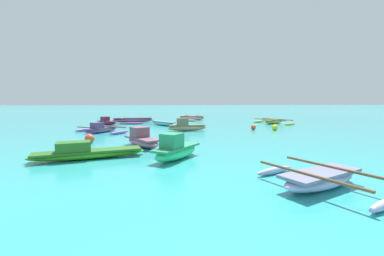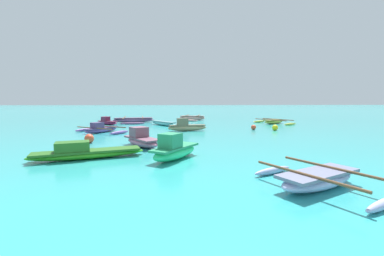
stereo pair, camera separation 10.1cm
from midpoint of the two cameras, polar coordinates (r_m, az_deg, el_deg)
name	(u,v)px [view 2 (the right image)]	position (r m, az deg, el deg)	size (l,w,h in m)	color
moored_boat_0	(274,122)	(25.19, 17.82, 1.37)	(3.40, 4.02, 0.43)	#C1CB49
moored_boat_1	(192,118)	(28.21, 0.16, 2.26)	(2.90, 3.65, 0.55)	#E7A197
moored_boat_2	(101,129)	(18.41, -19.45, -0.23)	(3.84, 3.29, 0.71)	#7E52A2
moored_boat_3	(174,150)	(9.53, -3.63, -4.87)	(1.99, 2.47, 0.99)	#2CE58C
moored_boat_4	(318,179)	(7.22, 26.60, -10.13)	(2.71, 3.39, 0.47)	#A2AADC
moored_boat_5	(85,152)	(10.38, -22.34, -5.05)	(4.16, 2.09, 0.67)	#34981E
moored_boat_6	(163,123)	(22.51, -6.32, 1.10)	(2.48, 3.17, 0.36)	#7CD6DB
moored_boat_7	(186,126)	(18.28, -1.08, 0.35)	(2.83, 0.88, 0.92)	tan
moored_boat_8	(142,140)	(12.37, -10.90, -2.57)	(2.12, 2.57, 0.90)	#C07091
moored_boat_9	(134,120)	(26.08, -12.75, 1.77)	(4.07, 4.68, 0.52)	#8F5585
moored_boat_10	(107,122)	(24.34, -18.17, 1.32)	(2.20, 1.86, 0.71)	#9A2051
mooring_buoy_0	(89,139)	(14.06, -21.69, -2.19)	(0.47, 0.47, 0.47)	#E54C2D
mooring_buoy_1	(253,127)	(19.57, 13.65, 0.15)	(0.37, 0.37, 0.37)	#E54C2D
mooring_buoy_2	(275,128)	(19.57, 18.11, 0.09)	(0.41, 0.41, 0.41)	yellow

